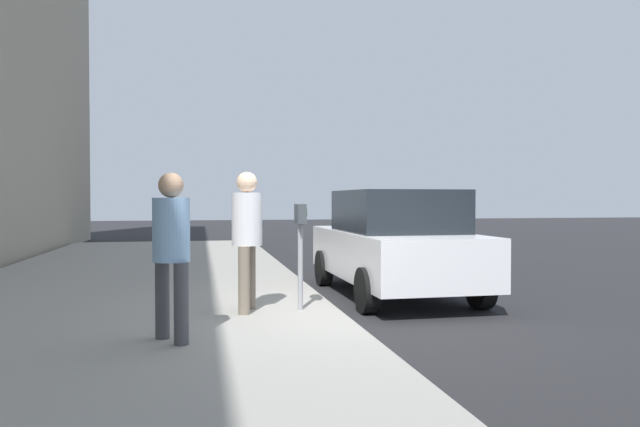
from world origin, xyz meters
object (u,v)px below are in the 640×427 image
pedestrian_bystander (171,242)px  parked_sedan_near (394,243)px  parking_meter (300,234)px  pedestrian_at_meter (247,228)px

pedestrian_bystander → parked_sedan_near: (3.22, -3.46, -0.28)m
parking_meter → parked_sedan_near: parked_sedan_near is taller
pedestrian_bystander → parked_sedan_near: pedestrian_bystander is taller
parking_meter → pedestrian_bystander: bearing=133.4°
parked_sedan_near → parking_meter: bearing=132.4°
pedestrian_bystander → parked_sedan_near: bearing=10.3°
pedestrian_at_meter → pedestrian_bystander: 1.77m
pedestrian_bystander → pedestrian_at_meter: bearing=27.2°
parking_meter → parked_sedan_near: (1.70, -1.86, -0.27)m
parking_meter → pedestrian_bystander: (-1.51, 1.60, 0.01)m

